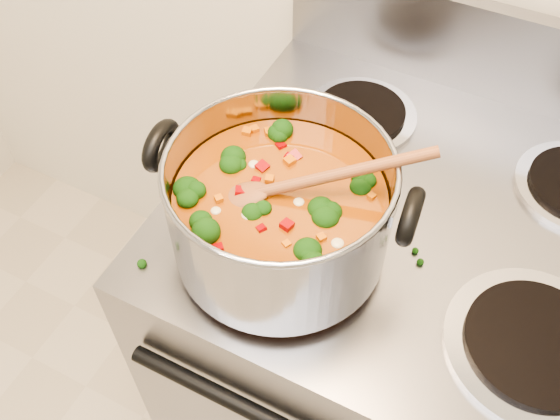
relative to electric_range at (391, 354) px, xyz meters
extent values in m
cube|color=gray|center=(0.00, 0.00, -0.01)|extent=(0.74, 0.64, 0.92)
cube|color=gray|center=(0.00, 0.30, 0.53)|extent=(0.74, 0.03, 0.16)
cylinder|color=#A5A5AD|center=(-0.17, -0.15, 0.46)|extent=(0.22, 0.22, 0.01)
cylinder|color=black|center=(-0.17, -0.15, 0.46)|extent=(0.17, 0.17, 0.01)
cylinder|color=#A5A5AD|center=(0.17, -0.15, 0.46)|extent=(0.22, 0.22, 0.01)
cylinder|color=black|center=(0.17, -0.15, 0.46)|extent=(0.17, 0.17, 0.01)
cylinder|color=#A5A5AD|center=(-0.17, 0.14, 0.46)|extent=(0.18, 0.18, 0.01)
cylinder|color=black|center=(-0.17, 0.14, 0.46)|extent=(0.15, 0.15, 0.01)
cylinder|color=#919298|center=(-0.17, -0.16, 0.55)|extent=(0.28, 0.28, 0.15)
torus|color=#919298|center=(-0.17, -0.16, 0.62)|extent=(0.29, 0.29, 0.01)
cylinder|color=#7B310B|center=(-0.17, -0.16, 0.52)|extent=(0.27, 0.27, 0.10)
torus|color=black|center=(-0.33, -0.18, 0.60)|extent=(0.03, 0.08, 0.08)
torus|color=black|center=(-0.01, -0.14, 0.60)|extent=(0.03, 0.08, 0.08)
ellipsoid|color=black|center=(-0.11, -0.22, 0.57)|extent=(0.04, 0.04, 0.03)
ellipsoid|color=black|center=(-0.13, -0.18, 0.57)|extent=(0.04, 0.04, 0.03)
ellipsoid|color=black|center=(-0.23, -0.19, 0.57)|extent=(0.04, 0.04, 0.03)
ellipsoid|color=black|center=(-0.12, -0.10, 0.57)|extent=(0.04, 0.04, 0.03)
ellipsoid|color=black|center=(-0.21, -0.26, 0.57)|extent=(0.04, 0.04, 0.03)
ellipsoid|color=black|center=(-0.18, -0.22, 0.57)|extent=(0.04, 0.04, 0.03)
ellipsoid|color=black|center=(-0.17, -0.07, 0.57)|extent=(0.04, 0.04, 0.03)
ellipsoid|color=black|center=(-0.10, -0.09, 0.57)|extent=(0.04, 0.04, 0.03)
ellipsoid|color=maroon|center=(-0.18, -0.21, 0.57)|extent=(0.01, 0.01, 0.01)
ellipsoid|color=maroon|center=(-0.12, -0.24, 0.57)|extent=(0.01, 0.01, 0.01)
ellipsoid|color=maroon|center=(-0.24, -0.07, 0.57)|extent=(0.01, 0.01, 0.01)
ellipsoid|color=maroon|center=(-0.14, -0.07, 0.57)|extent=(0.01, 0.01, 0.01)
ellipsoid|color=maroon|center=(-0.20, -0.21, 0.57)|extent=(0.01, 0.01, 0.01)
ellipsoid|color=maroon|center=(-0.20, -0.26, 0.57)|extent=(0.01, 0.01, 0.01)
ellipsoid|color=maroon|center=(-0.08, -0.22, 0.57)|extent=(0.01, 0.01, 0.01)
ellipsoid|color=maroon|center=(-0.10, -0.24, 0.57)|extent=(0.01, 0.01, 0.01)
ellipsoid|color=maroon|center=(-0.29, -0.16, 0.57)|extent=(0.01, 0.01, 0.01)
ellipsoid|color=maroon|center=(-0.20, -0.11, 0.57)|extent=(0.01, 0.01, 0.01)
ellipsoid|color=#B5570A|center=(-0.24, -0.18, 0.57)|extent=(0.01, 0.01, 0.01)
ellipsoid|color=#B5570A|center=(-0.26, -0.11, 0.57)|extent=(0.01, 0.01, 0.01)
ellipsoid|color=#B5570A|center=(-0.20, -0.26, 0.57)|extent=(0.01, 0.01, 0.01)
ellipsoid|color=#B5570A|center=(-0.07, -0.18, 0.57)|extent=(0.01, 0.01, 0.01)
ellipsoid|color=#B5570A|center=(-0.14, -0.27, 0.57)|extent=(0.01, 0.01, 0.01)
ellipsoid|color=#B5570A|center=(-0.12, -0.26, 0.57)|extent=(0.01, 0.01, 0.01)
ellipsoid|color=#B5570A|center=(-0.16, -0.27, 0.57)|extent=(0.01, 0.01, 0.01)
ellipsoid|color=#B5570A|center=(-0.06, -0.19, 0.57)|extent=(0.01, 0.01, 0.01)
ellipsoid|color=#B5570A|center=(-0.15, -0.13, 0.57)|extent=(0.01, 0.01, 0.01)
ellipsoid|color=#B5570A|center=(-0.12, -0.25, 0.57)|extent=(0.01, 0.01, 0.01)
ellipsoid|color=beige|center=(-0.13, -0.09, 0.57)|extent=(0.02, 0.02, 0.01)
ellipsoid|color=beige|center=(-0.23, -0.15, 0.57)|extent=(0.02, 0.02, 0.01)
ellipsoid|color=beige|center=(-0.09, -0.14, 0.57)|extent=(0.02, 0.02, 0.01)
ellipsoid|color=beige|center=(-0.07, -0.14, 0.57)|extent=(0.02, 0.02, 0.01)
ellipsoid|color=beige|center=(-0.10, -0.12, 0.57)|extent=(0.02, 0.02, 0.01)
ellipsoid|color=beige|center=(-0.08, -0.21, 0.57)|extent=(0.02, 0.02, 0.01)
ellipsoid|color=brown|center=(-0.21, -0.18, 0.57)|extent=(0.08, 0.07, 0.04)
cylinder|color=brown|center=(-0.11, -0.13, 0.61)|extent=(0.21, 0.12, 0.09)
ellipsoid|color=black|center=(-0.35, -0.12, 0.46)|extent=(0.01, 0.01, 0.01)
ellipsoid|color=black|center=(-0.35, -0.18, 0.46)|extent=(0.01, 0.01, 0.01)
ellipsoid|color=black|center=(-0.35, -0.17, 0.46)|extent=(0.01, 0.01, 0.01)
ellipsoid|color=black|center=(-0.28, -0.30, 0.46)|extent=(0.01, 0.01, 0.01)
ellipsoid|color=black|center=(0.01, -0.06, 0.46)|extent=(0.01, 0.01, 0.01)
camera|label=1|loc=(0.05, -0.60, 1.16)|focal=40.00mm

